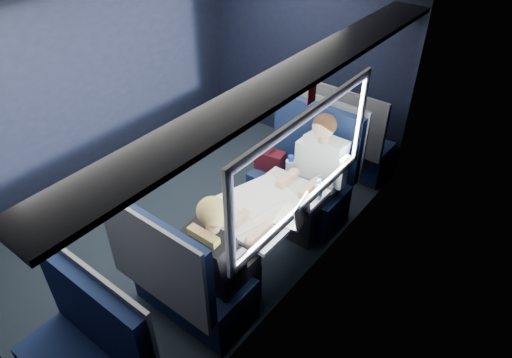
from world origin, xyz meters
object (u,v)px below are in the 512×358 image
Objects in this scene: woman at (220,255)px; seat_row_front at (346,142)px; laptop at (296,214)px; bottle_small at (318,190)px; cup at (319,191)px; seat_bay_near at (302,178)px; man at (317,172)px; seat_bay_far at (185,280)px; table at (268,211)px.

seat_row_front is at bearing 95.70° from woman.
bottle_small is (-0.01, 0.35, 0.03)m from laptop.
laptop is (0.49, -1.82, 0.39)m from seat_row_front.
bottle_small is (0.23, 1.04, 0.10)m from woman.
bottle_small is 0.07m from cup.
seat_row_front is at bearing 89.30° from seat_bay_near.
cup is at bearing 107.34° from bottle_small.
bottle_small is (0.48, -1.47, 0.42)m from seat_row_front.
woman is at bearing -80.59° from seat_bay_near.
woman is at bearing -90.00° from man.
table is at bearing 78.22° from seat_bay_far.
seat_bay_near and seat_bay_far have the same top height.
table is 0.76× the size of man.
seat_bay_far is 1.36m from bottle_small.
seat_bay_near is 1.63m from woman.
cup is (0.48, -0.49, 0.36)m from seat_bay_near.
seat_bay_far is 2.67m from seat_row_front.
cup is (-0.01, 0.05, -0.05)m from bottle_small.
seat_bay_near is at bearing 132.27° from bottle_small.
woman is (0.25, 0.17, 0.31)m from seat_bay_far.
bottle_small is at bearing 77.49° from woman.
woman is at bearing -101.26° from cup.
laptop is (0.24, 0.69, 0.07)m from woman.
woman is at bearing 33.82° from seat_bay_far.
woman reaches higher than seat_row_front.
seat_row_front is 0.88× the size of woman.
seat_row_front is 2.54m from woman.
seat_bay_far reaches higher than cup.
table is at bearing -127.02° from cup.
seat_bay_near is 14.78× the size of cup.
bottle_small is (0.48, 1.20, 0.42)m from seat_bay_far.
man reaches higher than seat_bay_far.
seat_bay_far is 14.78× the size of cup.
laptop is 3.92× the size of cup.
table is 0.79× the size of seat_bay_far.
bottle_small is (0.23, -0.37, 0.11)m from man.
seat_row_front is 1.92m from laptop.
seat_bay_near reaches higher than laptop.
seat_bay_near is 1.09m from laptop.
laptop is (0.24, -0.72, 0.08)m from man.
bottle_small is (0.49, -0.54, 0.41)m from seat_bay_near.
seat_bay_far is 6.00× the size of bottle_small.
woman is (0.26, -1.58, 0.31)m from seat_bay_near.
seat_row_front is at bearing 102.83° from man.
woman reaches higher than laptop.
table is 0.93m from seat_bay_far.
seat_bay_near is at bearing 119.26° from laptop.
man and woman have the same top height.
table is at bearing 176.12° from laptop.
man is 0.45m from bottle_small.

